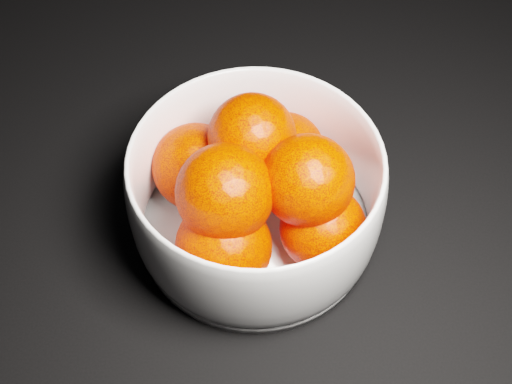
{
  "coord_description": "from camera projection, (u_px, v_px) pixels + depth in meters",
  "views": [
    {
      "loc": [
        -0.26,
        -0.62,
        0.55
      ],
      "look_at": [
        -0.25,
        -0.25,
        0.06
      ],
      "focal_mm": 50.0,
      "sensor_mm": 36.0,
      "label": 1
    }
  ],
  "objects": [
    {
      "name": "bowl",
      "position": [
        256.0,
        196.0,
        0.62
      ],
      "size": [
        0.22,
        0.22,
        0.11
      ],
      "rotation": [
        0.0,
        0.0,
        -0.17
      ],
      "color": "silver",
      "rests_on": "ground"
    },
    {
      "name": "ground",
      "position": [
        467.0,
        44.0,
        0.82
      ],
      "size": [
        3.0,
        3.0,
        0.0
      ],
      "primitive_type": "cube",
      "color": "black",
      "rests_on": "ground"
    },
    {
      "name": "orange_pile",
      "position": [
        255.0,
        187.0,
        0.61
      ],
      "size": [
        0.19,
        0.18,
        0.13
      ],
      "color": "#F12300",
      "rests_on": "bowl"
    }
  ]
}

